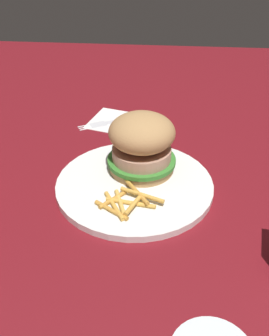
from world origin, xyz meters
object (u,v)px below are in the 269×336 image
(plate, at_px, (134,185))
(fork, at_px, (115,120))
(fries_pile, at_px, (125,201))
(napkin, at_px, (115,121))
(sandwich, at_px, (142,143))

(plate, xyz_separation_m, fork, (0.07, -0.25, -0.00))
(fries_pile, relative_size, fork, 0.69)
(fries_pile, distance_m, fork, 0.31)
(fries_pile, height_order, napkin, fries_pile)
(fries_pile, bearing_deg, napkin, -79.81)
(sandwich, bearing_deg, fork, -69.69)
(sandwich, bearing_deg, fries_pile, 79.94)
(plate, bearing_deg, napkin, -75.31)
(sandwich, distance_m, napkin, 0.23)
(fork, bearing_deg, sandwich, 110.31)
(fries_pile, bearing_deg, plate, -98.74)
(sandwich, xyz_separation_m, fries_pile, (0.02, 0.10, -0.05))
(napkin, bearing_deg, plate, 104.69)
(fries_pile, distance_m, napkin, 0.31)
(plate, distance_m, napkin, 0.25)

